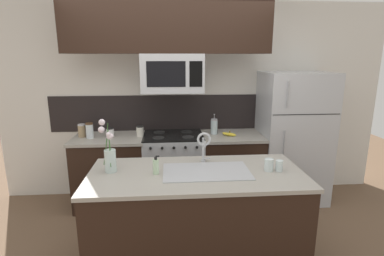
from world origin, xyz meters
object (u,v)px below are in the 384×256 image
Objects in this scene: banana_bunch at (230,134)px; storage_jar_tall at (82,131)px; french_press at (214,126)px; storage_jar_short at (110,132)px; stove_range at (174,169)px; storage_jar_medium at (90,131)px; microwave at (172,73)px; storage_jar_squat at (140,131)px; dish_soap_bottle at (156,166)px; refrigerator at (292,137)px; drinking_glass at (269,165)px; spare_glass at (279,166)px; flower_vase at (109,156)px; sink_faucet at (204,143)px.

storage_jar_tall is at bearing 177.01° from banana_bunch.
storage_jar_short is at bearing -178.68° from french_press.
storage_jar_medium is (-1.03, -0.03, 0.54)m from stove_range.
storage_jar_squat is (-0.42, 0.05, -0.73)m from microwave.
banana_bunch is at bearing -2.99° from storage_jar_tall.
banana_bunch is 1.15× the size of dish_soap_bottle.
banana_bunch is (-0.86, -0.08, 0.08)m from refrigerator.
dish_soap_bottle is 0.99m from drinking_glass.
refrigerator reaches higher than stove_range.
dish_soap_bottle reaches higher than banana_bunch.
dish_soap_bottle is (0.86, -1.23, -0.03)m from storage_jar_medium.
french_press reaches higher than spare_glass.
spare_glass is at bearing -37.42° from storage_jar_short.
french_press is at bearing 6.42° from stove_range.
storage_jar_short is 1.52m from banana_bunch.
storage_jar_medium is 0.61m from storage_jar_squat.
storage_jar_short is 1.44m from dish_soap_bottle.
storage_jar_tall and dish_soap_bottle have the same top height.
refrigerator reaches higher than storage_jar_tall.
storage_jar_squat is at bearing 82.88° from flower_vase.
microwave is 1.45m from flower_vase.
french_press is 0.87× the size of sink_faucet.
sink_faucet is (-0.26, -1.09, 0.10)m from french_press.
refrigerator is at bearing 5.40° from banana_bunch.
spare_glass reaches higher than stove_range.
storage_jar_medium is (-2.61, -0.05, 0.15)m from refrigerator.
refrigerator is at bearing 1.08° from storage_jar_medium.
banana_bunch is at bearing 95.13° from drinking_glass.
storage_jar_medium is at bearing 111.77° from flower_vase.
storage_jar_medium is 1.75× the size of drinking_glass.
sink_faucet is (1.07, -1.06, 0.14)m from storage_jar_short.
storage_jar_squat is at bearing 135.59° from spare_glass.
microwave is 1.05m from banana_bunch.
spare_glass is (1.08, -0.02, -0.02)m from dish_soap_bottle.
dish_soap_bottle is 1.66× the size of spare_glass.
flower_vase is at bearing 168.44° from dish_soap_bottle.
storage_jar_medium reaches higher than storage_jar_tall.
storage_jar_medium is (0.11, -0.07, 0.01)m from storage_jar_tall.
refrigerator is 8.82× the size of storage_jar_medium.
sink_faucet is at bearing -114.61° from banana_bunch.
french_press is at bearing 8.63° from microwave.
sink_faucet is 0.71m from spare_glass.
spare_glass is at bearing -44.41° from storage_jar_squat.
stove_range is 1.65m from spare_glass.
storage_jar_tall is at bearing -179.17° from french_press.
dish_soap_bottle is (0.63, -1.29, 0.01)m from storage_jar_short.
flower_vase is (-0.15, -1.21, 0.08)m from storage_jar_squat.
drinking_glass is (0.11, -1.21, 0.03)m from banana_bunch.
storage_jar_medium is 1.49× the size of storage_jar_squat.
refrigerator is at bearing 0.73° from stove_range.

